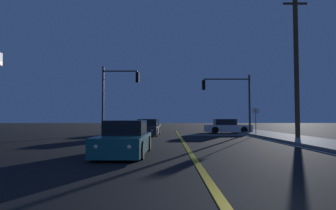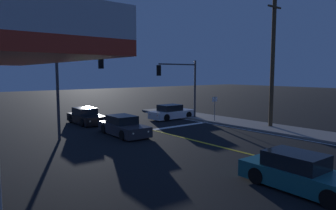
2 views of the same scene
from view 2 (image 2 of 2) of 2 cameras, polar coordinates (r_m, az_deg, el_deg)
The scene contains 12 objects.
sidewalk_right at distance 22.94m, azimuth 27.01°, elevation -5.20°, with size 3.20×38.70×0.15m, color gray.
lane_line_center at distance 16.59m, azimuth 16.15°, elevation -9.13°, with size 0.20×36.55×0.01m, color gold.
lane_line_edge_right at distance 21.31m, azimuth 24.93°, elevation -6.11°, with size 0.16×36.55×0.01m, color white.
stop_bar at distance 24.82m, azimuth 2.46°, elevation -3.91°, with size 5.85×0.50×0.01m, color white.
car_distant_tail_teal at distance 12.41m, azimuth 23.56°, elevation -11.78°, with size 1.89×4.56×1.34m.
car_far_approaching_white at distance 28.56m, azimuth 0.66°, elevation -1.44°, with size 4.44×1.91×1.34m.
car_following_oncoming_black at distance 26.79m, azimuth -15.18°, elevation -2.14°, with size 1.97×4.37×1.34m.
car_mid_block_charcoal at distance 21.33m, azimuth -8.37°, elevation -4.02°, with size 2.02×4.62×1.34m.
traffic_signal_near_right at distance 27.55m, azimuth 2.59°, elevation 4.76°, with size 4.48×0.28×5.46m.
traffic_signal_far_left at distance 20.76m, azimuth -17.18°, elevation 4.81°, with size 3.25×0.28×5.98m.
utility_pole_right at distance 24.82m, azimuth 19.07°, elevation 8.57°, with size 1.94×0.31×10.64m.
street_sign_corner at distance 26.63m, azimuth 8.75°, elevation 0.03°, with size 0.56×0.08×2.27m.
Camera 2 is at (-13.16, 1.58, 4.26)m, focal length 32.47 mm.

